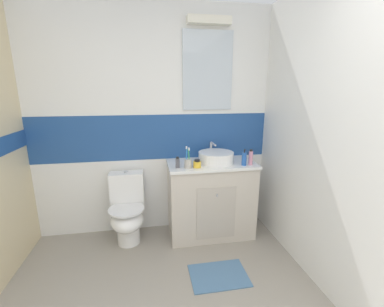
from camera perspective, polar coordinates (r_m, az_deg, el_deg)
name	(u,v)px	position (r m, az deg, el deg)	size (l,w,h in m)	color
wall_back_tiled	(154,122)	(2.87, -8.57, 6.98)	(3.20, 0.20, 2.50)	white
wall_right_plain	(343,141)	(2.16, 30.93, 2.48)	(0.10, 3.48, 2.50)	white
vanity_cabinet	(211,199)	(2.89, 4.20, -10.10)	(0.94, 0.51, 0.85)	beige
sink_basin	(216,157)	(2.73, 5.42, -0.77)	(0.38, 0.42, 0.19)	white
toilet	(127,211)	(2.86, -14.40, -12.46)	(0.37, 0.50, 0.76)	white
toothbrush_cup	(188,163)	(2.54, -0.92, -2.08)	(0.07, 0.07, 0.22)	#B2ADA3
soap_dispenser	(244,159)	(2.67, 11.68, -1.21)	(0.05, 0.05, 0.18)	#2659B2
hair_gel_jar	(197,164)	(2.56, 1.16, -2.35)	(0.08, 0.08, 0.08)	yellow
deodorant_spray_can	(251,157)	(2.71, 13.11, -0.87)	(0.04, 0.04, 0.17)	pink
perfume_flask_small	(178,163)	(2.54, -3.28, -2.06)	(0.04, 0.03, 0.11)	#4C4C51
bath_mat	(219,275)	(2.51, 6.04, -25.69)	(0.51, 0.36, 0.01)	#4C7299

